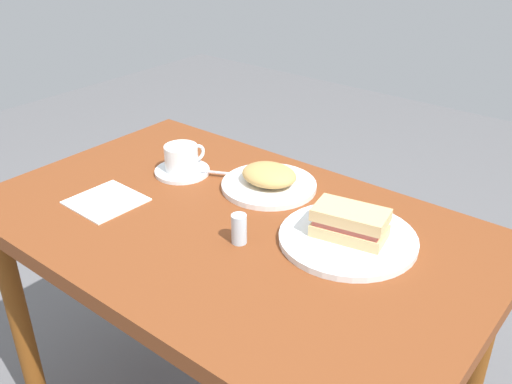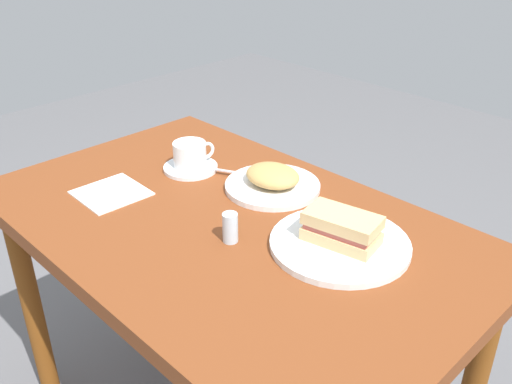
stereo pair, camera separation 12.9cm
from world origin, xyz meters
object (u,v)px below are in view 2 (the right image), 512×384
at_px(sandwich_plate, 340,244).
at_px(napkin, 111,193).
at_px(coffee_saucer, 191,168).
at_px(side_plate, 272,186).
at_px(dining_table, 228,252).
at_px(spoon, 218,169).
at_px(salt_shaker, 230,228).
at_px(sandwich_front, 342,228).
at_px(coffee_cup, 190,154).

height_order(sandwich_plate, napkin, sandwich_plate).
relative_size(coffee_saucer, side_plate, 0.61).
bearing_deg(dining_table, side_plate, 99.31).
height_order(dining_table, spoon, spoon).
bearing_deg(napkin, coffee_saucer, 82.41).
distance_m(dining_table, salt_shaker, 0.15).
bearing_deg(napkin, spoon, 68.63).
bearing_deg(sandwich_plate, side_plate, 162.40).
relative_size(coffee_saucer, salt_shaker, 2.17).
distance_m(sandwich_front, napkin, 0.57).
xyz_separation_m(coffee_saucer, salt_shaker, (0.32, -0.16, 0.03)).
height_order(coffee_cup, spoon, coffee_cup).
relative_size(side_plate, napkin, 1.54).
bearing_deg(salt_shaker, coffee_saucer, 154.36).
height_order(spoon, side_plate, spoon).
height_order(dining_table, sandwich_front, sandwich_front).
bearing_deg(dining_table, coffee_cup, 157.57).
bearing_deg(sandwich_front, dining_table, -159.83).
bearing_deg(dining_table, napkin, -157.55).
bearing_deg(spoon, coffee_cup, -155.23).
xyz_separation_m(dining_table, spoon, (-0.18, 0.14, 0.10)).
xyz_separation_m(side_plate, salt_shaker, (0.10, -0.23, 0.03)).
height_order(sandwich_front, napkin, sandwich_front).
distance_m(coffee_saucer, salt_shaker, 0.36).
xyz_separation_m(coffee_cup, salt_shaker, (0.32, -0.16, -0.01)).
relative_size(sandwich_plate, napkin, 1.90).
distance_m(coffee_saucer, spoon, 0.08).
xyz_separation_m(sandwich_plate, sandwich_front, (0.00, -0.00, 0.04)).
distance_m(dining_table, sandwich_plate, 0.28).
bearing_deg(spoon, salt_shaker, -36.68).
distance_m(sandwich_front, coffee_saucer, 0.50).
bearing_deg(napkin, salt_shaker, 10.27).
relative_size(coffee_cup, spoon, 1.21).
height_order(dining_table, salt_shaker, salt_shaker).
bearing_deg(sandwich_plate, sandwich_front, -4.60).
distance_m(coffee_saucer, side_plate, 0.24).
xyz_separation_m(napkin, salt_shaker, (0.35, 0.06, 0.03)).
bearing_deg(sandwich_front, side_plate, 162.48).
bearing_deg(salt_shaker, sandwich_front, 39.32).
bearing_deg(spoon, sandwich_plate, -6.20).
bearing_deg(sandwich_front, napkin, -158.60).
xyz_separation_m(dining_table, coffee_cup, (-0.25, 0.10, 0.13)).
xyz_separation_m(coffee_cup, spoon, (0.07, 0.03, -0.03)).
xyz_separation_m(sandwich_front, napkin, (-0.53, -0.21, -0.04)).
distance_m(dining_table, coffee_cup, 0.30).
bearing_deg(sandwich_plate, salt_shaker, -140.37).
xyz_separation_m(coffee_saucer, side_plate, (0.22, 0.07, 0.00)).
xyz_separation_m(sandwich_front, salt_shaker, (-0.17, -0.14, -0.01)).
xyz_separation_m(side_plate, napkin, (-0.25, -0.29, -0.01)).
distance_m(dining_table, napkin, 0.32).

